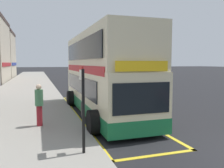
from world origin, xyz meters
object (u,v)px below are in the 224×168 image
Objects in this scene: parked_car_grey_ahead at (110,79)px; pedestrian_waiting_near_sign at (39,103)px; bus_stop_sign at (83,102)px; double_decker_bus at (102,77)px.

parked_car_grey_ahead is 2.34× the size of pedestrian_waiting_near_sign.
pedestrian_waiting_near_sign reaches higher than parked_car_grey_ahead.
pedestrian_waiting_near_sign is (-8.90, -18.41, 0.32)m from parked_car_grey_ahead.
bus_stop_sign is at bearing 70.87° from parked_car_grey_ahead.
double_decker_bus is 17.24m from parked_car_grey_ahead.
parked_car_grey_ahead is at bearing 71.33° from double_decker_bus.
bus_stop_sign is 1.44× the size of pedestrian_waiting_near_sign.
bus_stop_sign is 23.21m from parked_car_grey_ahead.
parked_car_grey_ahead is 20.45m from pedestrian_waiting_near_sign.
bus_stop_sign is 3.73m from pedestrian_waiting_near_sign.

